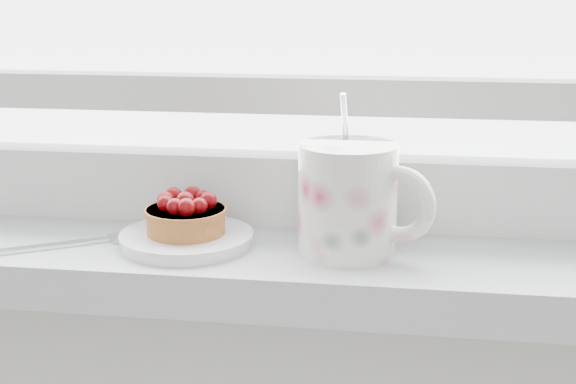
% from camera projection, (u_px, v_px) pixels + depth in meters
% --- Properties ---
extents(saucer, '(0.12, 0.12, 0.01)m').
position_uv_depth(saucer, '(187.00, 239.00, 0.74)').
color(saucer, white).
rests_on(saucer, windowsill).
extents(raspberry_tart, '(0.08, 0.08, 0.04)m').
position_uv_depth(raspberry_tart, '(186.00, 215.00, 0.74)').
color(raspberry_tart, brown).
rests_on(raspberry_tart, saucer).
extents(floral_mug, '(0.14, 0.11, 0.14)m').
position_uv_depth(floral_mug, '(351.00, 197.00, 0.71)').
color(floral_mug, silver).
rests_on(floral_mug, windowsill).
extents(fork, '(0.18, 0.12, 0.00)m').
position_uv_depth(fork, '(70.00, 244.00, 0.74)').
color(fork, silver).
rests_on(fork, windowsill).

